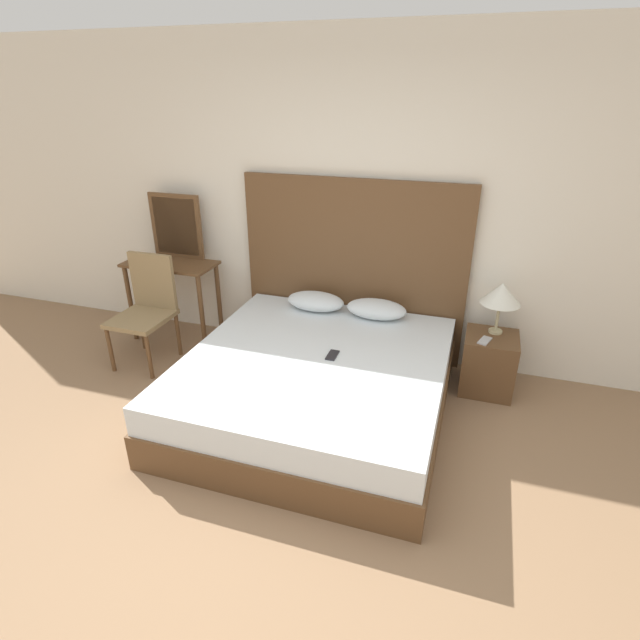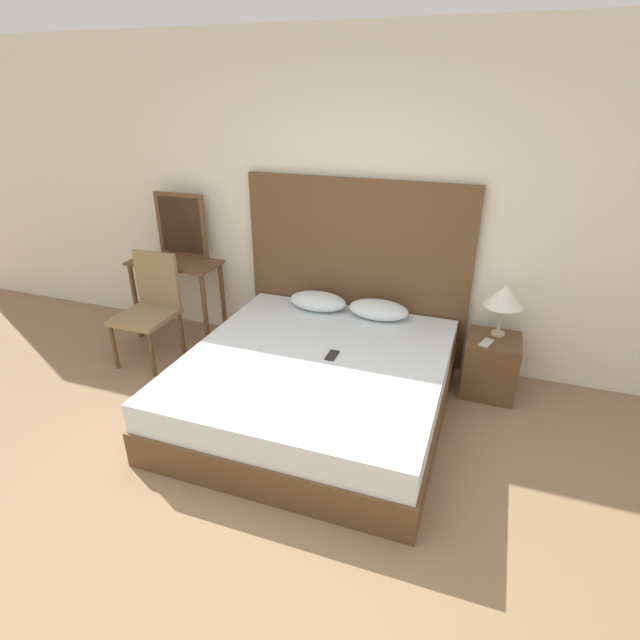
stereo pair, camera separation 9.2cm
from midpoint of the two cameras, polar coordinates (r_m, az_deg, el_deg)
ground_plane at (r=2.94m, az=-10.29°, el=-25.51°), size 16.00×16.00×0.00m
wall_back at (r=4.30m, az=4.16°, el=12.96°), size 10.00×0.06×2.70m
bed at (r=3.76m, az=-1.18°, el=-7.38°), size 1.87×1.99×0.47m
headboard at (r=4.40m, az=3.17°, el=5.67°), size 1.97×0.05×1.58m
pillow_left at (r=4.36m, az=-1.11°, el=2.16°), size 0.51×0.29×0.15m
pillow_right at (r=4.23m, az=5.85°, el=1.25°), size 0.51×0.29×0.15m
phone_on_bed at (r=3.65m, az=0.71°, el=-4.04°), size 0.07×0.15×0.01m
nightstand at (r=4.23m, az=18.09°, el=-4.70°), size 0.41×0.41×0.48m
table_lamp at (r=4.07m, az=19.42°, el=2.80°), size 0.30×0.30×0.42m
phone_on_nightstand at (r=4.02m, az=17.70°, el=-2.26°), size 0.11×0.16×0.01m
vanity_desk at (r=4.92m, az=-17.07°, el=4.42°), size 0.85×0.40×0.77m
vanity_mirror at (r=4.92m, az=-16.63°, el=10.23°), size 0.52×0.03×0.60m
chair at (r=4.63m, az=-19.72°, el=1.66°), size 0.45×0.50×0.95m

